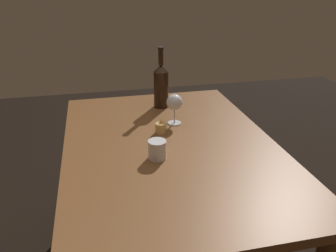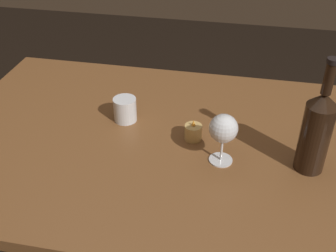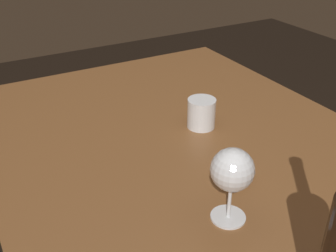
% 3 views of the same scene
% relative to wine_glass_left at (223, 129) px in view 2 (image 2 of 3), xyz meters
% --- Properties ---
extents(dining_table, '(1.30, 0.90, 0.74)m').
position_rel_wine_glass_left_xyz_m(dining_table, '(0.20, -0.07, -0.20)').
color(dining_table, brown).
rests_on(dining_table, ground).
extents(wine_glass_left, '(0.08, 0.08, 0.15)m').
position_rel_wine_glass_left_xyz_m(wine_glass_left, '(0.00, 0.00, 0.00)').
color(wine_glass_left, white).
rests_on(wine_glass_left, dining_table).
extents(wine_bottle, '(0.08, 0.08, 0.33)m').
position_rel_wine_glass_left_xyz_m(wine_bottle, '(-0.24, -0.02, 0.02)').
color(wine_bottle, black).
rests_on(wine_bottle, dining_table).
extents(water_tumbler, '(0.07, 0.07, 0.08)m').
position_rel_wine_glass_left_xyz_m(water_tumbler, '(0.32, -0.15, -0.07)').
color(water_tumbler, white).
rests_on(water_tumbler, dining_table).
extents(votive_candle, '(0.05, 0.05, 0.07)m').
position_rel_wine_glass_left_xyz_m(votive_candle, '(0.09, -0.09, -0.08)').
color(votive_candle, '#DBB266').
rests_on(votive_candle, dining_table).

